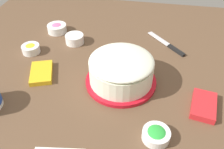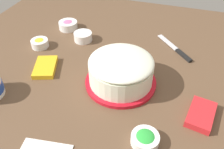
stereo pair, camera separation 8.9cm
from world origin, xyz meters
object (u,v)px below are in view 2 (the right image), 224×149
(candy_box_lower, at_px, (45,67))
(sprinkle_bowl_yellow, at_px, (40,43))
(sprinkle_bowl_green, at_px, (145,139))
(frosted_cake, at_px, (121,72))
(sprinkle_bowl_pink, at_px, (68,25))
(candy_box_upper, at_px, (201,114))
(spreading_knife, at_px, (177,50))
(sprinkle_bowl_orange, at_px, (83,37))

(candy_box_lower, bearing_deg, sprinkle_bowl_yellow, 18.14)
(sprinkle_bowl_yellow, bearing_deg, sprinkle_bowl_green, -122.28)
(frosted_cake, xyz_separation_m, sprinkle_bowl_pink, (0.32, 0.38, -0.04))
(candy_box_upper, bearing_deg, sprinkle_bowl_yellow, 84.21)
(sprinkle_bowl_yellow, height_order, candy_box_lower, sprinkle_bowl_yellow)
(sprinkle_bowl_pink, xyz_separation_m, candy_box_upper, (-0.40, -0.67, -0.01))
(spreading_knife, xyz_separation_m, sprinkle_bowl_orange, (-0.05, 0.44, 0.02))
(spreading_knife, xyz_separation_m, sprinkle_bowl_yellow, (-0.16, 0.61, 0.01))
(sprinkle_bowl_green, relative_size, sprinkle_bowl_yellow, 1.08)
(sprinkle_bowl_green, bearing_deg, candy_box_upper, -45.45)
(sprinkle_bowl_yellow, bearing_deg, sprinkle_bowl_orange, -56.60)
(sprinkle_bowl_green, xyz_separation_m, sprinkle_bowl_orange, (0.47, 0.40, 0.00))
(frosted_cake, relative_size, spreading_knife, 1.45)
(candy_box_lower, bearing_deg, sprinkle_bowl_pink, -9.80)
(spreading_knife, distance_m, sprinkle_bowl_green, 0.52)
(sprinkle_bowl_green, bearing_deg, sprinkle_bowl_yellow, 57.72)
(sprinkle_bowl_green, bearing_deg, spreading_knife, -4.41)
(sprinkle_bowl_pink, distance_m, candy_box_lower, 0.34)
(frosted_cake, bearing_deg, candy_box_lower, 91.69)
(sprinkle_bowl_pink, bearing_deg, sprinkle_bowl_orange, -124.62)
(spreading_knife, bearing_deg, sprinkle_bowl_green, 175.59)
(frosted_cake, bearing_deg, sprinkle_bowl_yellow, 73.00)
(sprinkle_bowl_yellow, height_order, sprinkle_bowl_pink, sprinkle_bowl_pink)
(sprinkle_bowl_green, bearing_deg, sprinkle_bowl_orange, 40.36)
(sprinkle_bowl_green, xyz_separation_m, sprinkle_bowl_pink, (0.55, 0.52, 0.00))
(sprinkle_bowl_green, distance_m, sprinkle_bowl_pink, 0.76)
(sprinkle_bowl_orange, xyz_separation_m, candy_box_upper, (-0.32, -0.55, -0.01))
(sprinkle_bowl_green, xyz_separation_m, sprinkle_bowl_yellow, (0.36, 0.57, 0.00))
(spreading_knife, height_order, sprinkle_bowl_green, sprinkle_bowl_green)
(spreading_knife, bearing_deg, candy_box_lower, 120.80)
(sprinkle_bowl_yellow, bearing_deg, candy_box_lower, -142.33)
(sprinkle_bowl_green, relative_size, candy_box_upper, 0.64)
(candy_box_lower, bearing_deg, sprinkle_bowl_green, -135.00)
(sprinkle_bowl_orange, bearing_deg, candy_box_upper, -119.77)
(candy_box_lower, bearing_deg, candy_box_upper, -115.69)
(candy_box_lower, bearing_deg, frosted_cake, -107.84)
(candy_box_lower, height_order, candy_box_upper, candy_box_upper)
(frosted_cake, bearing_deg, sprinkle_bowl_pink, 49.30)
(sprinkle_bowl_orange, relative_size, candy_box_lower, 0.64)
(spreading_knife, relative_size, candy_box_lower, 1.38)
(frosted_cake, relative_size, candy_box_upper, 2.05)
(candy_box_upper, bearing_deg, frosted_cake, 85.80)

